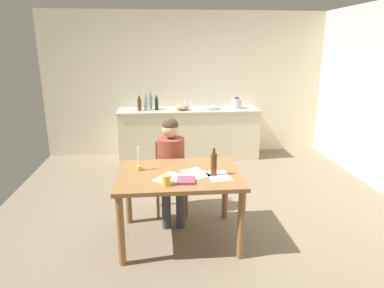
# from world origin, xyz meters

# --- Properties ---
(ground_plane) EXTENTS (5.20, 5.20, 0.04)m
(ground_plane) POSITION_xyz_m (0.00, 0.00, -0.02)
(ground_plane) COLOR #7A6B56
(wall_back) EXTENTS (5.20, 0.12, 2.60)m
(wall_back) POSITION_xyz_m (0.00, 2.60, 1.30)
(wall_back) COLOR silver
(wall_back) RESTS_ON ground
(kitchen_counter) EXTENTS (2.53, 0.64, 0.90)m
(kitchen_counter) POSITION_xyz_m (0.00, 2.24, 0.45)
(kitchen_counter) COLOR beige
(kitchen_counter) RESTS_ON ground
(dining_table) EXTENTS (1.25, 0.92, 0.75)m
(dining_table) POSITION_xyz_m (-0.34, -0.54, 0.64)
(dining_table) COLOR olive
(dining_table) RESTS_ON ground
(chair_at_table) EXTENTS (0.41, 0.41, 0.86)m
(chair_at_table) POSITION_xyz_m (-0.40, 0.16, 0.48)
(chair_at_table) COLOR olive
(chair_at_table) RESTS_ON ground
(person_seated) EXTENTS (0.33, 0.59, 1.19)m
(person_seated) POSITION_xyz_m (-0.40, 0.01, 0.68)
(person_seated) COLOR brown
(person_seated) RESTS_ON ground
(coffee_mug) EXTENTS (0.13, 0.09, 0.10)m
(coffee_mug) POSITION_xyz_m (-0.48, -0.84, 0.80)
(coffee_mug) COLOR #F2CC4C
(coffee_mug) RESTS_ON dining_table
(candlestick) EXTENTS (0.06, 0.06, 0.25)m
(candlestick) POSITION_xyz_m (-0.75, -0.42, 0.82)
(candlestick) COLOR gold
(candlestick) RESTS_ON dining_table
(book_magazine) EXTENTS (0.19, 0.20, 0.02)m
(book_magazine) POSITION_xyz_m (-0.29, -0.77, 0.76)
(book_magazine) COLOR #8E4058
(book_magazine) RESTS_ON dining_table
(paper_letter) EXTENTS (0.24, 0.32, 0.00)m
(paper_letter) POSITION_xyz_m (0.04, -0.66, 0.75)
(paper_letter) COLOR white
(paper_letter) RESTS_ON dining_table
(paper_bill) EXTENTS (0.32, 0.36, 0.00)m
(paper_bill) POSITION_xyz_m (-0.17, -0.57, 0.75)
(paper_bill) COLOR white
(paper_bill) RESTS_ON dining_table
(paper_envelope) EXTENTS (0.34, 0.36, 0.00)m
(paper_envelope) POSITION_xyz_m (-0.45, -0.67, 0.75)
(paper_envelope) COLOR white
(paper_envelope) RESTS_ON dining_table
(wine_bottle_on_table) EXTENTS (0.06, 0.06, 0.28)m
(wine_bottle_on_table) POSITION_xyz_m (0.00, -0.63, 0.87)
(wine_bottle_on_table) COLOR #593319
(wine_bottle_on_table) RESTS_ON dining_table
(sink_unit) EXTENTS (0.36, 0.36, 0.24)m
(sink_unit) POSITION_xyz_m (0.37, 2.24, 0.92)
(sink_unit) COLOR #B2B7BC
(sink_unit) RESTS_ON kitchen_counter
(bottle_oil) EXTENTS (0.07, 0.07, 0.26)m
(bottle_oil) POSITION_xyz_m (-0.87, 2.17, 1.01)
(bottle_oil) COLOR #593319
(bottle_oil) RESTS_ON kitchen_counter
(bottle_vinegar) EXTENTS (0.06, 0.06, 0.29)m
(bottle_vinegar) POSITION_xyz_m (-0.76, 2.18, 1.02)
(bottle_vinegar) COLOR #8C999E
(bottle_vinegar) RESTS_ON kitchen_counter
(bottle_wine_red) EXTENTS (0.07, 0.07, 0.31)m
(bottle_wine_red) POSITION_xyz_m (-0.69, 2.29, 1.03)
(bottle_wine_red) COLOR #8C999E
(bottle_wine_red) RESTS_ON kitchen_counter
(bottle_sauce) EXTENTS (0.06, 0.06, 0.26)m
(bottle_sauce) POSITION_xyz_m (-0.57, 2.24, 1.01)
(bottle_sauce) COLOR black
(bottle_sauce) RESTS_ON kitchen_counter
(mixing_bowl) EXTENTS (0.24, 0.24, 0.11)m
(mixing_bowl) POSITION_xyz_m (-0.12, 2.18, 0.95)
(mixing_bowl) COLOR tan
(mixing_bowl) RESTS_ON kitchen_counter
(stovetop_kettle) EXTENTS (0.18, 0.18, 0.22)m
(stovetop_kettle) POSITION_xyz_m (0.87, 2.24, 1.00)
(stovetop_kettle) COLOR #B7BABF
(stovetop_kettle) RESTS_ON kitchen_counter
(wine_glass_near_sink) EXTENTS (0.07, 0.07, 0.15)m
(wine_glass_near_sink) POSITION_xyz_m (0.05, 2.39, 1.01)
(wine_glass_near_sink) COLOR silver
(wine_glass_near_sink) RESTS_ON kitchen_counter
(wine_glass_by_kettle) EXTENTS (0.07, 0.07, 0.15)m
(wine_glass_by_kettle) POSITION_xyz_m (-0.05, 2.39, 1.01)
(wine_glass_by_kettle) COLOR silver
(wine_glass_by_kettle) RESTS_ON kitchen_counter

